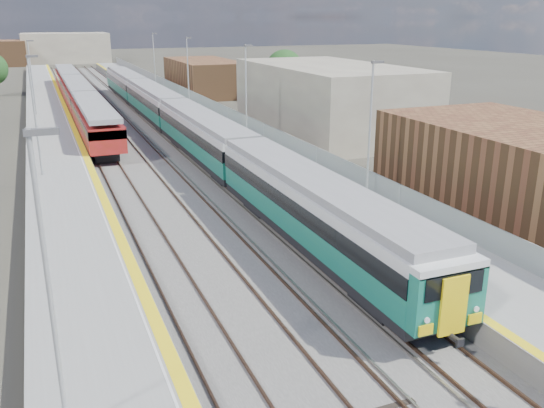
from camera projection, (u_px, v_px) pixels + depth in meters
ground at (154, 134)px, 55.01m from camera, size 320.00×320.00×0.00m
ballast_bed at (126, 131)px, 56.40m from camera, size 10.50×155.00×0.06m
tracks at (129, 127)px, 58.06m from camera, size 8.96×160.00×0.17m
platform_right at (200, 121)px, 58.93m from camera, size 4.70×155.00×8.52m
platform_left at (52, 131)px, 53.80m from camera, size 4.30×155.00×8.52m
green_train at (175, 115)px, 52.28m from camera, size 2.78×77.42×3.06m
red_train at (78, 95)px, 66.64m from camera, size 2.76×56.04×3.49m
tree_d at (284, 69)px, 75.26m from camera, size 4.95×4.95×6.70m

